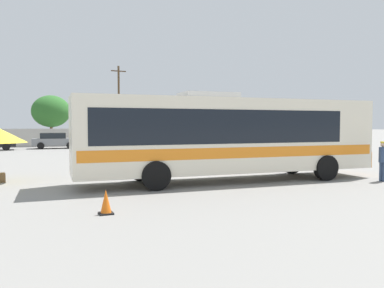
% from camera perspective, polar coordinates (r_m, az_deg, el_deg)
% --- Properties ---
extents(ground_plane, '(300.00, 300.00, 0.00)m').
position_cam_1_polar(ground_plane, '(25.61, -7.95, -2.30)').
color(ground_plane, gray).
extents(perimeter_wall, '(80.00, 0.30, 1.89)m').
position_cam_1_polar(perimeter_wall, '(43.59, -14.11, 1.01)').
color(perimeter_wall, beige).
rests_on(perimeter_wall, ground_plane).
extents(coach_bus_cream_orange, '(12.51, 3.15, 3.56)m').
position_cam_1_polar(coach_bus_cream_orange, '(15.68, 5.07, 1.41)').
color(coach_bus_cream_orange, silver).
rests_on(coach_bus_cream_orange, ground_plane).
extents(attendant_by_bus_door, '(0.32, 0.32, 1.62)m').
position_cam_1_polar(attendant_by_bus_door, '(17.42, 26.41, -1.95)').
color(attendant_by_bus_door, '#33476B').
rests_on(attendant_by_bus_door, ground_plane).
extents(parked_car_second_grey, '(4.30, 2.17, 1.51)m').
position_cam_1_polar(parked_car_second_grey, '(39.55, -19.64, 0.53)').
color(parked_car_second_grey, slate).
rests_on(parked_car_second_grey, ground_plane).
extents(parked_car_third_white, '(4.16, 2.28, 1.50)m').
position_cam_1_polar(parked_car_third_white, '(39.46, -11.75, 0.63)').
color(parked_car_third_white, silver).
rests_on(parked_car_third_white, ground_plane).
extents(utility_pole_near, '(1.80, 0.27, 9.25)m').
position_cam_1_polar(utility_pole_near, '(46.86, -10.78, 5.90)').
color(utility_pole_near, '#4C3823').
rests_on(utility_pole_near, ground_plane).
extents(roadside_tree_midleft, '(4.46, 4.46, 5.80)m').
position_cam_1_polar(roadside_tree_midleft, '(49.04, -20.15, 4.56)').
color(roadside_tree_midleft, brown).
rests_on(roadside_tree_midleft, ground_plane).
extents(traffic_cone_on_apron, '(0.36, 0.36, 0.64)m').
position_cam_1_polar(traffic_cone_on_apron, '(10.25, -12.62, -8.41)').
color(traffic_cone_on_apron, black).
rests_on(traffic_cone_on_apron, ground_plane).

